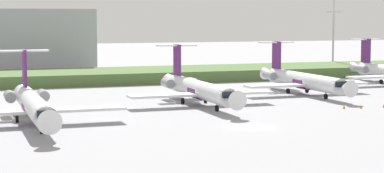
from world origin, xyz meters
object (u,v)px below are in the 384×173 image
regional_jet_fourth (303,80)px  safety_cone_front_marker (344,107)px  regional_jet_second (33,104)px  regional_jet_third (198,88)px  antenna_mast (333,33)px  safety_cone_mid_marker (361,107)px  safety_cone_rear_marker (384,106)px

regional_jet_fourth → safety_cone_front_marker: bearing=-100.5°
regional_jet_fourth → safety_cone_front_marker: size_ratio=56.36×
regional_jet_second → regional_jet_third: same height
regional_jet_third → regional_jet_fourth: same height
regional_jet_third → antenna_mast: (56.21, 54.01, 6.98)m
safety_cone_mid_marker → safety_cone_rear_marker: 3.84m
regional_jet_second → regional_jet_fourth: 52.24m
safety_cone_mid_marker → safety_cone_front_marker: bearing=168.8°
regional_jet_fourth → safety_cone_rear_marker: size_ratio=56.36×
safety_cone_front_marker → safety_cone_mid_marker: same height
regional_jet_third → safety_cone_front_marker: 22.26m
safety_cone_front_marker → safety_cone_rear_marker: bearing=-6.5°
safety_cone_rear_marker → safety_cone_front_marker: bearing=173.5°
regional_jet_second → safety_cone_rear_marker: bearing=-1.4°
regional_jet_fourth → safety_cone_mid_marker: (-1.01, -19.97, -2.26)m
antenna_mast → safety_cone_front_marker: 76.01m
regional_jet_second → antenna_mast: 105.24m
regional_jet_second → regional_jet_third: size_ratio=1.00×
antenna_mast → safety_cone_rear_marker: (-30.90, -66.30, -9.24)m
regional_jet_second → safety_cone_mid_marker: size_ratio=56.36×
antenna_mast → regional_jet_third: bearing=-136.1°
antenna_mast → safety_cone_front_marker: bearing=-119.6°
regional_jet_third → safety_cone_front_marker: size_ratio=56.36×
regional_jet_second → regional_jet_third: bearing=22.9°
safety_cone_front_marker → safety_cone_rear_marker: 6.46m
regional_jet_fourth → antenna_mast: bearing=53.8°
regional_jet_second → antenna_mast: size_ratio=1.35×
regional_jet_second → safety_cone_mid_marker: 47.74m
safety_cone_rear_marker → regional_jet_third: bearing=154.1°
safety_cone_mid_marker → safety_cone_rear_marker: bearing=-3.3°
safety_cone_mid_marker → safety_cone_rear_marker: size_ratio=1.00×
antenna_mast → safety_cone_front_marker: size_ratio=41.67×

